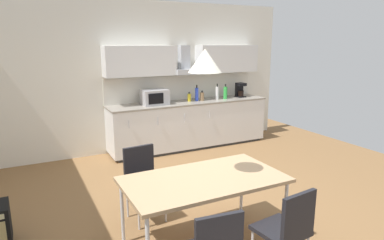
{
  "coord_description": "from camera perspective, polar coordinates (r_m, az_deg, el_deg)",
  "views": [
    {
      "loc": [
        -1.93,
        -3.66,
        2.09
      ],
      "look_at": [
        0.21,
        0.53,
        1.0
      ],
      "focal_mm": 32.0,
      "sensor_mm": 36.0,
      "label": 1
    }
  ],
  "objects": [
    {
      "name": "wall_back",
      "position": [
        6.64,
        -10.11,
        6.99
      ],
      "size": [
        6.62,
        0.1,
        2.83
      ],
      "primitive_type": "cube",
      "color": "silver",
      "rests_on": "ground_plane"
    },
    {
      "name": "dining_table",
      "position": [
        3.52,
        2.0,
        -10.25
      ],
      "size": [
        1.62,
        0.9,
        0.74
      ],
      "color": "tan",
      "rests_on": "ground_plane"
    },
    {
      "name": "bottle_white",
      "position": [
        7.01,
        4.2,
        4.56
      ],
      "size": [
        0.07,
        0.07,
        0.32
      ],
      "color": "white",
      "rests_on": "kitchen_counter"
    },
    {
      "name": "ground_plane",
      "position": [
        4.63,
        0.7,
        -13.89
      ],
      "size": [
        8.27,
        7.83,
        0.02
      ],
      "primitive_type": "cube",
      "color": "brown"
    },
    {
      "name": "bottle_blue",
      "position": [
        6.8,
        0.79,
        4.34
      ],
      "size": [
        0.07,
        0.07,
        0.32
      ],
      "color": "blue",
      "rests_on": "kitchen_counter"
    },
    {
      "name": "coffee_maker",
      "position": [
        7.37,
        8.01,
        4.99
      ],
      "size": [
        0.18,
        0.19,
        0.3
      ],
      "color": "black",
      "rests_on": "kitchen_counter"
    },
    {
      "name": "bottle_green",
      "position": [
        7.08,
        5.58,
        4.57
      ],
      "size": [
        0.08,
        0.08,
        0.3
      ],
      "color": "green",
      "rests_on": "kitchen_counter"
    },
    {
      "name": "bottle_brown",
      "position": [
        6.83,
        1.68,
        3.95
      ],
      "size": [
        0.08,
        0.08,
        0.2
      ],
      "color": "brown",
      "rests_on": "kitchen_counter"
    },
    {
      "name": "microwave",
      "position": [
        6.44,
        -6.23,
        3.81
      ],
      "size": [
        0.48,
        0.35,
        0.28
      ],
      "color": "#ADADB2",
      "rests_on": "kitchen_counter"
    },
    {
      "name": "kitchen_counter",
      "position": [
        6.84,
        -0.39,
        -0.69
      ],
      "size": [
        3.24,
        0.67,
        0.93
      ],
      "color": "#333333",
      "rests_on": "ground_plane"
    },
    {
      "name": "bottle_yellow",
      "position": [
        6.75,
        -0.47,
        3.79
      ],
      "size": [
        0.07,
        0.07,
        0.18
      ],
      "color": "yellow",
      "rests_on": "kitchen_counter"
    },
    {
      "name": "upper_wall_cabinets",
      "position": [
        6.8,
        -1.01,
        9.94
      ],
      "size": [
        3.22,
        0.4,
        0.55
      ],
      "color": "silver"
    },
    {
      "name": "chair_near_right",
      "position": [
        3.2,
        15.75,
        -16.61
      ],
      "size": [
        0.44,
        0.44,
        0.87
      ],
      "color": "black",
      "rests_on": "ground_plane"
    },
    {
      "name": "backsplash_tile",
      "position": [
        6.99,
        -1.55,
        5.45
      ],
      "size": [
        3.22,
        0.02,
        0.48
      ],
      "primitive_type": "cube",
      "color": "silver",
      "rests_on": "kitchen_counter"
    },
    {
      "name": "pendant_lamp",
      "position": [
        3.24,
        2.17,
        9.85
      ],
      "size": [
        0.32,
        0.32,
        0.22
      ],
      "primitive_type": "cone",
      "color": "silver"
    },
    {
      "name": "chair_far_left",
      "position": [
        4.15,
        -8.24,
        -9.13
      ],
      "size": [
        0.43,
        0.43,
        0.87
      ],
      "color": "black",
      "rests_on": "ground_plane"
    }
  ]
}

